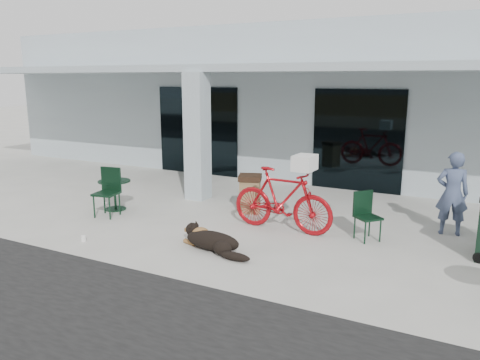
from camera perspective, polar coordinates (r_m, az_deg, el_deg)
The scene contains 15 objects.
ground at distance 9.25m, azimuth -4.87°, elevation -6.50°, with size 80.00×80.00×0.00m, color beige.
building at distance 16.58m, azimuth 11.06°, elevation 9.61°, with size 22.00×7.00×4.50m, color #ABBCC2.
storefront_glass_left at distance 14.77m, azimuth -5.18°, elevation 5.97°, with size 2.80×0.06×2.70m, color black.
storefront_glass_right at distance 12.81m, azimuth 14.11°, elevation 4.67°, with size 2.40×0.06×2.70m, color black.
column at distance 11.59m, azimuth -5.23°, elevation 5.26°, with size 0.50×0.50×3.12m, color #ABBCC2.
overhang at distance 11.95m, azimuth 4.33°, elevation 13.42°, with size 22.00×2.80×0.18m, color #ABBCC2.
bicycle at distance 9.25m, azimuth 5.16°, elevation -2.41°, with size 0.60×2.11×1.27m, color #A90D15.
laundry_basket at distance 8.91m, azimuth 7.89°, elevation 2.09°, with size 0.49×0.37×0.29m, color white.
dog at distance 8.29m, azimuth -3.37°, elevation -7.28°, with size 1.20×0.40×0.40m, color black, non-canonical shape.
cup_near_dog at distance 9.25m, azimuth -18.54°, elevation -6.77°, with size 0.09×0.09×0.11m, color white.
cafe_table_near at distance 11.13m, azimuth -14.99°, elevation -1.79°, with size 0.73×0.73×0.69m, color #12331F, non-canonical shape.
cafe_chair_near at distance 10.59m, azimuth -16.00°, elevation -1.52°, with size 0.48×0.53×1.06m, color #12331F, non-canonical shape.
cafe_chair_far_a at distance 9.04m, azimuth 15.34°, elevation -4.34°, with size 0.41×0.45×0.91m, color #12331F, non-canonical shape.
person at distance 9.83m, azimuth 24.46°, elevation -1.51°, with size 0.60×0.39×1.63m, color #434F70.
trash_receptacle at distance 10.55m, azimuth 1.23°, elevation -1.66°, with size 0.50×0.50×0.86m, color olive, non-canonical shape.
Camera 1 is at (4.71, -7.38, 2.99)m, focal length 35.00 mm.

